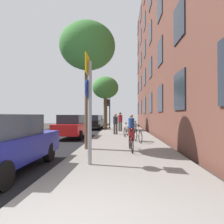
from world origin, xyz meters
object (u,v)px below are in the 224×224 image
Objects in this scene: sign_post at (89,101)px; traffic_light at (109,108)px; pedestrian_1 at (115,122)px; car_0 at (3,143)px; pedestrian_0 at (131,126)px; car_1 at (73,126)px; bicycle_1 at (138,135)px; bicycle_2 at (126,131)px; tree_near at (88,47)px; car_2 at (94,122)px; bicycle_0 at (131,143)px; bicycle_3 at (130,128)px; tree_far at (105,88)px; car_3 at (98,120)px; bicycle_4 at (135,127)px; pedestrian_2 at (120,120)px.

traffic_light is at bearing 91.67° from sign_post.
pedestrian_1 is 0.39× the size of car_0.
car_1 is at bearing 150.13° from pedestrian_0.
pedestrian_1 is at bearing 29.37° from car_1.
bicycle_1 is 3.00m from bicycle_2.
sign_post is 8.25m from bicycle_2.
tree_near is 14.00m from car_2.
bicycle_1 is at bearing 53.33° from car_0.
bicycle_0 is 3.19m from pedestrian_0.
car_0 is 0.92× the size of car_2.
pedestrian_1 is 3.39m from car_1.
car_2 is (-2.18, 16.07, -1.19)m from sign_post.
bicycle_3 is at bearing 57.50° from pedestrian_1.
bicycle_3 is 5.51m from car_1.
bicycle_2 is 3.35m from bicycle_3.
tree_far reaches higher than car_1.
bicycle_0 is 14.22m from car_2.
car_3 is (-4.42, 13.09, 0.35)m from bicycle_3.
car_2 is at bearing 97.73° from sign_post.
bicycle_2 is 0.36× the size of car_2.
pedestrian_0 is at bearing -75.21° from pedestrian_1.
bicycle_4 is (0.42, 7.91, -0.00)m from bicycle_1.
bicycle_4 is 0.99× the size of pedestrian_1.
tree_far reaches higher than bicycle_1.
traffic_light is 0.82× the size of car_0.
pedestrian_0 reaches higher than bicycle_2.
traffic_light is 0.75× the size of car_2.
tree_far is 1.28× the size of car_1.
pedestrian_2 is at bearing 92.97° from bicycle_0.
car_0 is at bearing -141.78° from bicycle_0.
tree_far reaches higher than bicycle_2.
car_2 is (-3.74, 10.62, -0.16)m from pedestrian_0.
car_0 is (-4.04, -11.91, 0.34)m from bicycle_3.
traffic_light is at bearing 100.29° from pedestrian_0.
car_0 is (-3.17, -12.70, -0.29)m from pedestrian_2.
bicycle_1 is (2.42, 2.35, -4.15)m from tree_near.
car_3 is (-2.16, 21.71, -3.79)m from tree_near.
pedestrian_0 is at bearing -85.00° from bicycle_2.
bicycle_4 is at bearing -66.41° from car_3.
car_2 is at bearing 127.62° from pedestrian_2.
bicycle_4 is (2.99, -1.27, -3.92)m from tree_far.
bicycle_2 is at bearing 95.00° from pedestrian_0.
car_2 is (-3.92, 4.75, 0.35)m from bicycle_3.
car_1 is (-0.13, 8.33, 0.00)m from car_0.
tree_near is at bearing 168.42° from bicycle_0.
tree_near is at bearing -84.31° from car_3.
car_0 and car_3 have the same top height.
pedestrian_2 is 0.42× the size of car_0.
bicycle_2 is 3.79m from car_1.
pedestrian_2 is (-0.51, 9.81, 0.66)m from bicycle_0.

